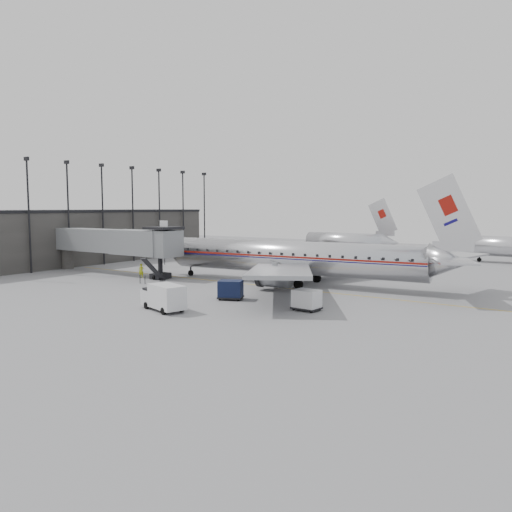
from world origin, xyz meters
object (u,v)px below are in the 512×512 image
at_px(baggage_cart_white, 307,299).
at_px(ramp_worker, 141,271).
at_px(baggage_cart_navy, 231,289).
at_px(airliner, 298,258).
at_px(service_van, 163,296).

xyz_separation_m(baggage_cart_white, ramp_worker, (-26.35, 6.07, -0.06)).
bearing_deg(ramp_worker, baggage_cart_white, -39.47).
bearing_deg(baggage_cart_white, baggage_cart_navy, -178.61).
height_order(baggage_cart_navy, ramp_worker, baggage_cart_navy).
relative_size(airliner, baggage_cart_navy, 13.43).
bearing_deg(baggage_cart_navy, airliner, 61.89).
distance_m(baggage_cart_navy, ramp_worker, 18.86).
distance_m(service_van, baggage_cart_navy, 7.40).
bearing_deg(ramp_worker, baggage_cart_navy, -43.82).
relative_size(airliner, baggage_cart_white, 16.07).
bearing_deg(airliner, ramp_worker, -167.15).
xyz_separation_m(airliner, baggage_cart_white, (7.60, -12.14, -2.08)).
height_order(baggage_cart_navy, baggage_cart_white, baggage_cart_navy).
distance_m(service_van, baggage_cart_white, 12.14).
xyz_separation_m(airliner, ramp_worker, (-18.75, -6.07, -2.15)).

